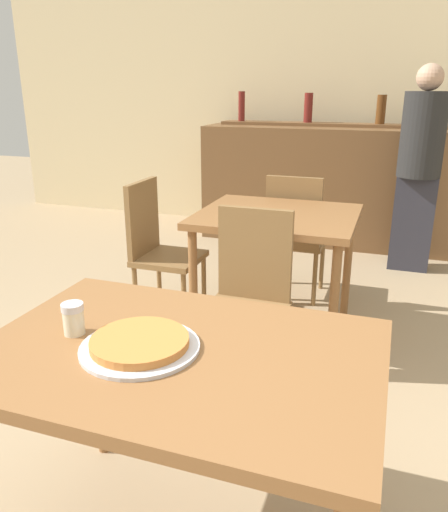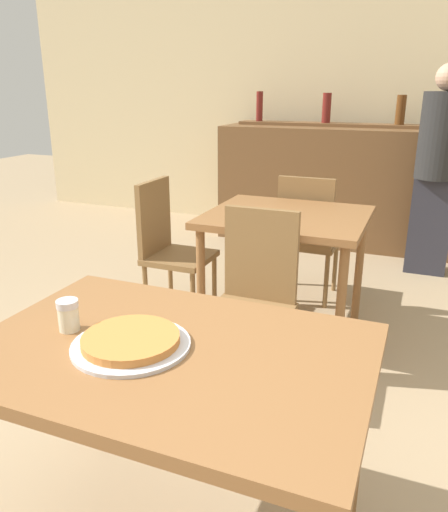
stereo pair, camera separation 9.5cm
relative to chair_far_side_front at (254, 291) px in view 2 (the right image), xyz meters
name	(u,v)px [view 2 (the right image)]	position (x,y,z in m)	size (l,w,h in m)	color
wall_back	(369,95)	(0.09, 3.18, 0.89)	(8.00, 0.05, 2.80)	beige
dining_table_near	(170,372)	(0.09, -1.05, 0.17)	(1.15, 0.79, 0.76)	brown
dining_table_far	(286,230)	(0.00, 0.57, 0.17)	(0.91, 0.82, 0.77)	brown
bar_counter	(354,188)	(0.09, 2.68, 0.05)	(2.60, 0.56, 1.11)	brown
bar_back_shelf	(366,120)	(0.13, 2.82, 0.66)	(2.39, 0.24, 0.32)	brown
chair_far_side_front	(254,291)	(0.00, 0.00, 0.00)	(0.40, 0.40, 0.91)	olive
chair_far_side_back	(307,232)	(0.00, 1.14, 0.00)	(0.40, 0.40, 0.91)	olive
chair_far_side_left	(168,242)	(-0.79, 0.57, 0.00)	(0.40, 0.40, 0.91)	olive
pizza_tray	(131,342)	(-0.01, -1.09, 0.27)	(0.34, 0.34, 0.04)	silver
cheese_shaker	(68,315)	(-0.24, -1.07, 0.30)	(0.07, 0.07, 0.10)	beige
person_standing	(438,165)	(0.80, 2.10, 0.38)	(0.34, 0.34, 1.64)	#2D2D38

